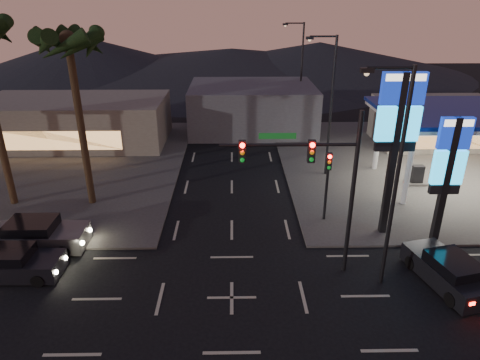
{
  "coord_description": "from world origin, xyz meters",
  "views": [
    {
      "loc": [
        0.11,
        -15.39,
        12.44
      ],
      "look_at": [
        0.48,
        6.28,
        3.0
      ],
      "focal_mm": 32.0,
      "sensor_mm": 36.0,
      "label": 1
    }
  ],
  "objects_px": {
    "gas_station": "(473,115)",
    "suv_station": "(449,271)",
    "car_lane_b_front": "(38,236)",
    "pylon_sign_short": "(449,163)",
    "car_lane_a_front": "(14,264)",
    "pylon_sign_tall": "(398,124)",
    "traffic_signal_mast": "(316,172)"
  },
  "relations": [
    {
      "from": "gas_station",
      "to": "suv_station",
      "type": "relative_size",
      "value": 2.53
    },
    {
      "from": "gas_station",
      "to": "car_lane_b_front",
      "type": "distance_m",
      "value": 27.67
    },
    {
      "from": "pylon_sign_short",
      "to": "car_lane_a_front",
      "type": "height_order",
      "value": "pylon_sign_short"
    },
    {
      "from": "pylon_sign_short",
      "to": "car_lane_a_front",
      "type": "xyz_separation_m",
      "value": [
        -21.37,
        -2.66,
        -3.99
      ]
    },
    {
      "from": "pylon_sign_tall",
      "to": "car_lane_a_front",
      "type": "xyz_separation_m",
      "value": [
        -18.87,
        -3.66,
        -5.72
      ]
    },
    {
      "from": "car_lane_a_front",
      "to": "gas_station",
      "type": "bearing_deg",
      "value": 21.07
    },
    {
      "from": "car_lane_b_front",
      "to": "suv_station",
      "type": "distance_m",
      "value": 20.53
    },
    {
      "from": "car_lane_a_front",
      "to": "car_lane_b_front",
      "type": "xyz_separation_m",
      "value": [
        0.16,
        2.44,
        0.08
      ]
    },
    {
      "from": "pylon_sign_tall",
      "to": "pylon_sign_short",
      "type": "distance_m",
      "value": 3.2
    },
    {
      "from": "traffic_signal_mast",
      "to": "car_lane_b_front",
      "type": "distance_m",
      "value": 14.85
    },
    {
      "from": "gas_station",
      "to": "car_lane_a_front",
      "type": "distance_m",
      "value": 28.6
    },
    {
      "from": "gas_station",
      "to": "car_lane_a_front",
      "type": "relative_size",
      "value": 2.73
    },
    {
      "from": "gas_station",
      "to": "traffic_signal_mast",
      "type": "bearing_deg",
      "value": -140.72
    },
    {
      "from": "gas_station",
      "to": "pylon_sign_short",
      "type": "relative_size",
      "value": 1.74
    },
    {
      "from": "pylon_sign_short",
      "to": "traffic_signal_mast",
      "type": "relative_size",
      "value": 0.88
    },
    {
      "from": "traffic_signal_mast",
      "to": "car_lane_a_front",
      "type": "xyz_separation_m",
      "value": [
        -14.13,
        -0.15,
        -4.56
      ]
    },
    {
      "from": "pylon_sign_short",
      "to": "suv_station",
      "type": "relative_size",
      "value": 1.45
    },
    {
      "from": "suv_station",
      "to": "traffic_signal_mast",
      "type": "bearing_deg",
      "value": 169.47
    },
    {
      "from": "car_lane_a_front",
      "to": "car_lane_b_front",
      "type": "distance_m",
      "value": 2.45
    },
    {
      "from": "car_lane_a_front",
      "to": "suv_station",
      "type": "bearing_deg",
      "value": -2.85
    },
    {
      "from": "traffic_signal_mast",
      "to": "car_lane_a_front",
      "type": "relative_size",
      "value": 1.79
    },
    {
      "from": "car_lane_b_front",
      "to": "traffic_signal_mast",
      "type": "bearing_deg",
      "value": -9.32
    },
    {
      "from": "gas_station",
      "to": "pylon_sign_short",
      "type": "distance_m",
      "value": 9.02
    },
    {
      "from": "car_lane_a_front",
      "to": "car_lane_b_front",
      "type": "relative_size",
      "value": 0.89
    },
    {
      "from": "pylon_sign_tall",
      "to": "car_lane_b_front",
      "type": "height_order",
      "value": "pylon_sign_tall"
    },
    {
      "from": "car_lane_b_front",
      "to": "suv_station",
      "type": "xyz_separation_m",
      "value": [
        20.23,
        -3.46,
        -0.05
      ]
    },
    {
      "from": "gas_station",
      "to": "traffic_signal_mast",
      "type": "xyz_separation_m",
      "value": [
        -12.24,
        -10.01,
        0.15
      ]
    },
    {
      "from": "pylon_sign_tall",
      "to": "car_lane_b_front",
      "type": "distance_m",
      "value": 19.59
    },
    {
      "from": "pylon_sign_short",
      "to": "car_lane_a_front",
      "type": "bearing_deg",
      "value": -172.9
    },
    {
      "from": "traffic_signal_mast",
      "to": "pylon_sign_short",
      "type": "bearing_deg",
      "value": 19.13
    },
    {
      "from": "gas_station",
      "to": "traffic_signal_mast",
      "type": "relative_size",
      "value": 1.53
    },
    {
      "from": "pylon_sign_short",
      "to": "traffic_signal_mast",
      "type": "distance_m",
      "value": 7.69
    }
  ]
}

